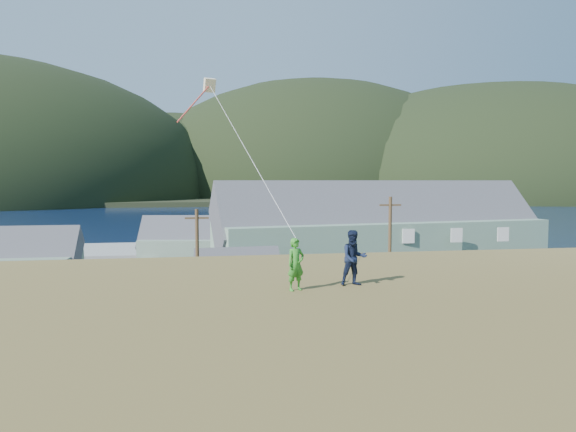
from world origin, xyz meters
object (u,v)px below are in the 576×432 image
object	(u,v)px
shed_white	(238,278)
shed_palegreen_far	(188,243)
lodge	(381,233)
shed_palegreen_near	(20,264)
wharf	(170,251)
kite_flyer_green	(296,264)
kite_flyer_navy	(354,258)

from	to	relation	value
shed_white	shed_palegreen_far	world-z (taller)	shed_palegreen_far
lodge	shed_palegreen_near	distance (m)	35.23
wharf	kite_flyer_green	xyz separation A→B (m)	(7.28, -59.48, 7.49)
wharf	lodge	distance (m)	32.00
wharf	lodge	world-z (taller)	lodge
shed_white	shed_palegreen_far	distance (m)	20.14
shed_white	kite_flyer_navy	size ratio (longest dim) A/B	4.55
shed_palegreen_near	kite_flyer_green	distance (m)	40.40
shed_palegreen_near	kite_flyer_navy	xyz separation A→B (m)	(20.82, -34.87, 5.24)
wharf	shed_palegreen_far	bearing A→B (deg)	-76.50
shed_white	kite_flyer_green	xyz separation A→B (m)	(-0.21, -28.23, 5.75)
lodge	kite_flyer_navy	size ratio (longest dim) A/B	22.36
shed_palegreen_far	kite_flyer_green	bearing A→B (deg)	-76.34
shed_palegreen_near	shed_white	xyz separation A→B (m)	(19.23, -7.04, -0.59)
shed_palegreen_near	lodge	bearing A→B (deg)	4.54
shed_palegreen_near	kite_flyer_navy	distance (m)	40.95
kite_flyer_navy	lodge	bearing A→B (deg)	66.97
lodge	kite_flyer_green	bearing A→B (deg)	-121.27
shed_white	kite_flyer_navy	world-z (taller)	kite_flyer_navy
kite_flyer_navy	shed_white	bearing A→B (deg)	90.99
lodge	shed_white	distance (m)	18.79
wharf	shed_palegreen_near	world-z (taller)	shed_palegreen_near
shed_white	wharf	bearing A→B (deg)	99.33
shed_white	kite_flyer_navy	bearing A→B (deg)	-90.88
shed_palegreen_far	kite_flyer_navy	world-z (taller)	kite_flyer_navy
shed_white	kite_flyer_green	distance (m)	28.81
wharf	shed_white	size ratio (longest dim) A/B	3.51
wharf	kite_flyer_green	bearing A→B (deg)	-83.02
shed_palegreen_near	shed_white	world-z (taller)	shed_palegreen_near
lodge	shed_palegreen_far	size ratio (longest dim) A/B	3.08
shed_palegreen_far	kite_flyer_navy	xyz separation A→B (m)	(6.28, -47.41, 5.18)
shed_palegreen_near	shed_palegreen_far	distance (m)	19.20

